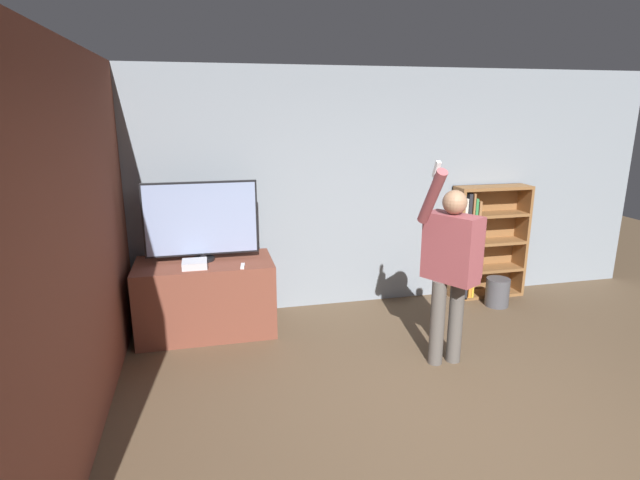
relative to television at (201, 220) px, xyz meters
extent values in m
plane|color=brown|center=(1.83, -2.54, -1.18)|extent=(14.00, 14.00, 0.00)
cube|color=gray|center=(1.83, 0.43, 0.17)|extent=(7.20, 0.06, 2.70)
cube|color=brown|center=(-0.80, -1.07, 0.17)|extent=(0.06, 4.54, 2.70)
cube|color=brown|center=(0.00, -0.05, -0.80)|extent=(1.37, 0.71, 0.76)
cylinder|color=black|center=(0.00, 0.00, -0.40)|extent=(0.22, 0.22, 0.03)
cylinder|color=black|center=(0.00, 0.00, -0.36)|extent=(0.06, 0.06, 0.05)
cube|color=black|center=(0.00, 0.00, 0.02)|extent=(1.12, 0.04, 0.74)
cube|color=#8C9EC6|center=(0.00, -0.02, 0.02)|extent=(1.08, 0.01, 0.71)
cube|color=silver|center=(-0.09, -0.22, -0.38)|extent=(0.24, 0.23, 0.07)
cube|color=white|center=(0.37, -0.31, -0.41)|extent=(0.06, 0.14, 0.02)
cube|color=brown|center=(2.94, 0.24, -0.49)|extent=(0.04, 0.28, 1.37)
cube|color=brown|center=(3.82, 0.24, -0.49)|extent=(0.04, 0.28, 1.37)
cube|color=brown|center=(3.38, 0.37, -0.49)|extent=(0.92, 0.01, 1.37)
cube|color=brown|center=(3.38, 0.24, -1.16)|extent=(0.85, 0.28, 0.04)
cube|color=brown|center=(3.38, 0.24, -0.83)|extent=(0.85, 0.28, 0.04)
cube|color=brown|center=(3.38, 0.24, -0.49)|extent=(0.85, 0.28, 0.04)
cube|color=brown|center=(3.38, 0.24, -0.15)|extent=(0.85, 0.28, 0.04)
cube|color=brown|center=(3.38, 0.24, 0.17)|extent=(0.85, 0.28, 0.04)
cube|color=orange|center=(2.97, 0.22, -1.04)|extent=(0.02, 0.25, 0.24)
cube|color=#5B8E99|center=(3.01, 0.21, -1.07)|extent=(0.03, 0.23, 0.18)
cube|color=#232328|center=(3.05, 0.21, -1.02)|extent=(0.03, 0.23, 0.27)
cube|color=orange|center=(3.10, 0.22, -1.07)|extent=(0.04, 0.25, 0.17)
cube|color=gold|center=(3.14, 0.20, -1.03)|extent=(0.02, 0.20, 0.27)
cube|color=red|center=(2.98, 0.21, -0.70)|extent=(0.04, 0.23, 0.23)
cube|color=orange|center=(3.01, 0.20, -0.70)|extent=(0.02, 0.21, 0.24)
cube|color=#7A3889|center=(3.05, 0.21, -0.72)|extent=(0.03, 0.22, 0.19)
cube|color=#99663D|center=(3.09, 0.22, -0.70)|extent=(0.04, 0.24, 0.22)
cube|color=#7A3889|center=(2.97, 0.21, -0.39)|extent=(0.02, 0.23, 0.17)
cube|color=#99663D|center=(3.01, 0.20, -0.37)|extent=(0.04, 0.20, 0.21)
cube|color=#232328|center=(3.07, 0.21, -0.35)|extent=(0.04, 0.22, 0.25)
cube|color=beige|center=(2.98, 0.21, -0.03)|extent=(0.03, 0.22, 0.21)
cube|color=#232328|center=(3.02, 0.20, 0.00)|extent=(0.04, 0.20, 0.26)
cube|color=#99663D|center=(3.07, 0.21, 0.00)|extent=(0.02, 0.22, 0.26)
cube|color=#338447|center=(3.11, 0.22, -0.03)|extent=(0.03, 0.25, 0.20)
cube|color=#99663D|center=(3.15, 0.21, -0.05)|extent=(0.03, 0.23, 0.17)
cylinder|color=#56514C|center=(2.02, -1.21, -0.78)|extent=(0.13, 0.13, 0.79)
cylinder|color=#56514C|center=(2.20, -1.21, -0.78)|extent=(0.13, 0.13, 0.79)
cube|color=#99474C|center=(2.11, -1.21, -0.09)|extent=(0.43, 0.52, 0.59)
sphere|color=#9E7556|center=(2.11, -1.21, 0.31)|extent=(0.21, 0.21, 0.21)
cylinder|color=#99474C|center=(2.37, -1.21, -0.10)|extent=(0.09, 0.09, 0.55)
cylinder|color=#99474C|center=(1.84, -1.32, 0.39)|extent=(0.09, 0.39, 0.50)
cube|color=white|center=(1.84, -1.37, 0.62)|extent=(0.04, 0.09, 0.14)
cylinder|color=#4C4C51|center=(3.33, -0.11, -1.01)|extent=(0.27, 0.27, 0.33)
camera|label=1|loc=(0.05, -4.99, 1.09)|focal=28.00mm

